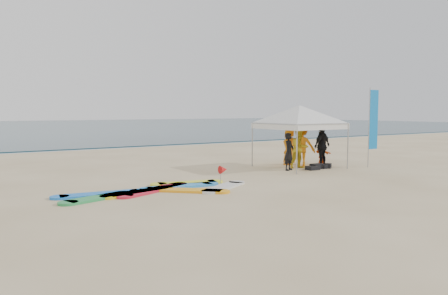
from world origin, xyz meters
TOP-DOWN VIEW (x-y plane):
  - ground at (0.00, 0.00)m, footprint 120.00×120.00m
  - ocean at (0.00, 60.00)m, footprint 160.00×84.00m
  - shoreline_foam at (0.00, 18.20)m, footprint 160.00×1.20m
  - person_black_a at (3.64, 3.52)m, footprint 0.68×0.58m
  - person_yellow at (4.45, 3.76)m, footprint 0.94×0.79m
  - person_orange_a at (4.99, 4.21)m, footprint 1.38×1.30m
  - person_black_b at (5.53, 3.49)m, footprint 1.18×0.69m
  - person_orange_b at (4.93, 4.98)m, footprint 1.01×0.93m
  - person_seated at (6.25, 4.20)m, footprint 0.35×0.96m
  - canopy_tent at (4.58, 3.95)m, footprint 4.13×4.13m
  - feather_flag at (7.45, 2.34)m, footprint 0.59×0.04m
  - marker_pennant at (-0.54, 2.11)m, footprint 0.28×0.28m
  - gear_pile at (5.02, 3.13)m, footprint 1.47×0.53m
  - surfboard_spread at (-2.89, 2.10)m, footprint 5.86×2.67m

SIDE VIEW (x-z plane):
  - ground at x=0.00m, z-range 0.00..0.00m
  - shoreline_foam at x=0.00m, z-range 0.00..0.01m
  - surfboard_spread at x=-2.89m, z-range 0.00..0.07m
  - ocean at x=0.00m, z-range 0.00..0.08m
  - gear_pile at x=5.02m, z-range -0.01..0.21m
  - marker_pennant at x=-0.54m, z-range 0.18..0.81m
  - person_seated at x=6.25m, z-range 0.00..1.02m
  - person_black_a at x=3.64m, z-range 0.00..1.57m
  - person_orange_b at x=4.93m, z-range 0.00..1.73m
  - person_yellow at x=4.45m, z-range 0.00..1.74m
  - person_orange_a at x=4.99m, z-range 0.00..1.87m
  - person_black_b at x=5.53m, z-range 0.00..1.88m
  - feather_flag at x=7.45m, z-range 0.31..3.81m
  - canopy_tent at x=4.58m, z-range 1.15..4.27m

